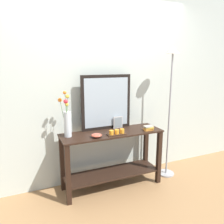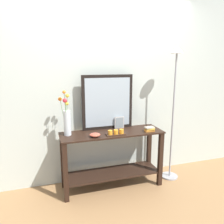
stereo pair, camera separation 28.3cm
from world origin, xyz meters
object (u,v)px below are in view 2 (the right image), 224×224
at_px(candle_tray, 116,133).
at_px(mirror_leaning, 108,102).
at_px(book_stack, 150,129).
at_px(decorative_bowl, 95,135).
at_px(console_table, 112,154).
at_px(picture_frame_small, 119,123).
at_px(tall_vase_left, 67,119).
at_px(floor_lamp, 174,92).

bearing_deg(candle_tray, mirror_leaning, 93.54).
distance_m(mirror_leaning, book_stack, 0.66).
xyz_separation_m(mirror_leaning, decorative_bowl, (-0.25, -0.29, -0.34)).
relative_size(console_table, picture_frame_small, 8.17).
distance_m(tall_vase_left, decorative_bowl, 0.40).
height_order(mirror_leaning, picture_frame_small, mirror_leaning).
bearing_deg(candle_tray, picture_frame_small, 62.20).
bearing_deg(mirror_leaning, candle_tray, -86.46).
relative_size(mirror_leaning, picture_frame_small, 4.47).
distance_m(console_table, picture_frame_small, 0.43).
relative_size(tall_vase_left, candle_tray, 2.32).
height_order(mirror_leaning, tall_vase_left, mirror_leaning).
height_order(console_table, picture_frame_small, picture_frame_small).
height_order(candle_tray, decorative_bowl, candle_tray).
xyz_separation_m(console_table, candle_tray, (0.01, -0.12, 0.33)).
height_order(picture_frame_small, decorative_bowl, picture_frame_small).
bearing_deg(floor_lamp, decorative_bowl, -175.33).
relative_size(mirror_leaning, tall_vase_left, 1.29).
xyz_separation_m(book_stack, floor_lamp, (0.40, 0.09, 0.46)).
xyz_separation_m(mirror_leaning, picture_frame_small, (0.15, -0.04, -0.28)).
bearing_deg(floor_lamp, console_table, 178.57).
bearing_deg(book_stack, candle_tray, -179.34).
xyz_separation_m(tall_vase_left, floor_lamp, (1.45, -0.08, 0.28)).
bearing_deg(floor_lamp, picture_frame_small, 167.69).
bearing_deg(console_table, picture_frame_small, 42.78).
bearing_deg(floor_lamp, mirror_leaning, 167.38).
xyz_separation_m(candle_tray, floor_lamp, (0.87, 0.10, 0.47)).
distance_m(console_table, floor_lamp, 1.19).
distance_m(console_table, tall_vase_left, 0.76).
bearing_deg(picture_frame_small, candle_tray, -117.80).
height_order(tall_vase_left, floor_lamp, floor_lamp).
xyz_separation_m(picture_frame_small, floor_lamp, (0.73, -0.16, 0.41)).
bearing_deg(candle_tray, console_table, 96.14).
xyz_separation_m(console_table, picture_frame_small, (0.15, 0.14, 0.38)).
distance_m(console_table, candle_tray, 0.35).
bearing_deg(tall_vase_left, picture_frame_small, 6.64).
height_order(mirror_leaning, decorative_bowl, mirror_leaning).
height_order(console_table, candle_tray, candle_tray).
bearing_deg(tall_vase_left, mirror_leaning, 12.29).
distance_m(mirror_leaning, picture_frame_small, 0.33).
height_order(tall_vase_left, picture_frame_small, tall_vase_left).
xyz_separation_m(tall_vase_left, decorative_bowl, (0.31, -0.17, -0.18)).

